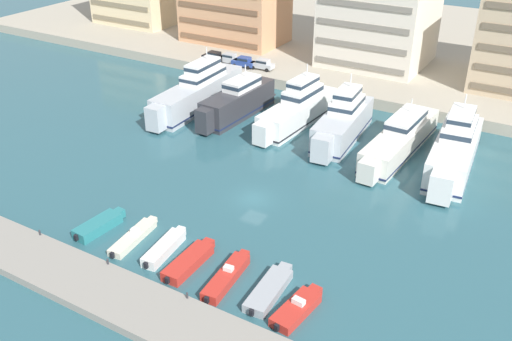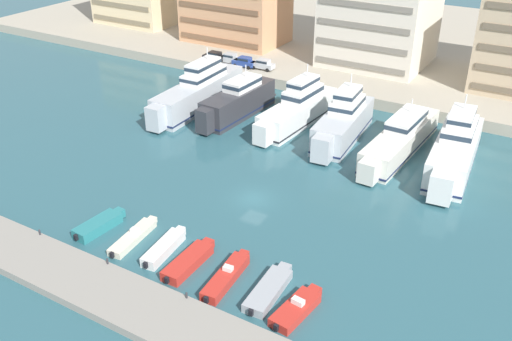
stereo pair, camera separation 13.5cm
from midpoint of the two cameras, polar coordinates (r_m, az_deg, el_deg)
The scene contains 23 objects.
ground_plane at distance 64.36m, azimuth -0.27°, elevation -2.86°, with size 400.00×400.00×0.00m, color #2D5B66.
quay_promenade at distance 121.98m, azimuth 16.53°, elevation 11.89°, with size 180.00×70.00×1.73m, color #ADA38E.
pier_dock at distance 51.04m, azimuth -12.55°, elevation -12.80°, with size 120.00×5.79×0.80m, color gray.
yacht_silver_far_left at distance 88.25m, azimuth -5.85°, elevation 7.89°, with size 4.84×22.41×8.72m.
yacht_charcoal_left at distance 84.60m, azimuth -1.94°, elevation 6.89°, with size 4.46×17.13×7.33m.
yacht_white_mid_left at distance 82.20m, azimuth 4.14°, elevation 6.22°, with size 5.05×19.03×8.36m.
yacht_silver_center_left at distance 78.17m, azimuth 8.63°, elevation 4.85°, with size 5.49×17.58×8.63m.
yacht_ivory_center at distance 76.28m, azimuth 14.18°, elevation 3.14°, with size 4.84×21.53×6.51m.
yacht_white_center_right at distance 73.60m, azimuth 19.21°, elevation 2.04°, with size 6.13×19.78×8.91m.
motorboat_teal_far_left at distance 61.16m, azimuth -15.47°, elevation -5.29°, with size 2.31×6.31×1.08m.
motorboat_cream_left at distance 58.83m, azimuth -12.19°, elevation -6.51°, with size 2.23×7.33×1.16m.
motorboat_white_mid_left at distance 56.49m, azimuth -9.19°, elevation -7.64°, with size 2.17×6.73×1.06m.
motorboat_red_center_left at distance 54.50m, azimuth -6.76°, elevation -9.01°, with size 2.01×7.09×1.01m.
motorboat_red_center at distance 52.50m, azimuth -3.00°, elevation -10.52°, with size 2.19×7.67×1.38m.
motorboat_grey_center_right at distance 51.17m, azimuth 1.28°, elevation -11.81°, with size 2.44×7.34×0.88m.
motorboat_red_mid_right at distance 49.41m, azimuth 4.06°, elevation -13.59°, with size 2.52×6.38×1.34m.
car_black_far_left at distance 104.37m, azimuth -4.28°, elevation 11.32°, with size 4.15×2.02×1.80m.
car_silver_left at distance 103.26m, azimuth -2.75°, elevation 11.17°, with size 4.14×2.00×1.80m.
car_blue_mid_left at distance 101.21m, azimuth -1.27°, elevation 10.83°, with size 4.18×2.08×1.80m.
car_silver_center_left at distance 99.96m, azimuth 0.62°, elevation 10.61°, with size 4.15×2.01×1.80m.
bollard_west at distance 60.85m, azimuth -20.88°, elevation -5.79°, with size 0.20×0.20×0.61m.
bollard_west_mid at distance 54.89m, azimuth -14.68°, elevation -8.76°, with size 0.20×0.20×0.61m.
bollard_east_mid at distance 49.89m, azimuth -6.98°, elevation -12.26°, with size 0.20×0.20×0.61m.
Camera 1 is at (28.27, -47.05, 33.59)m, focal length 40.00 mm.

